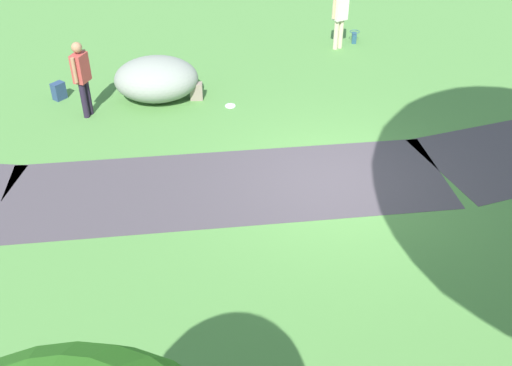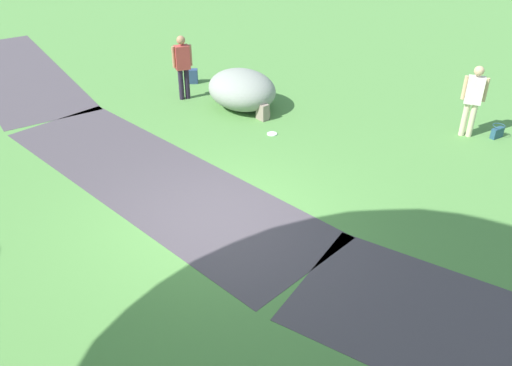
{
  "view_description": "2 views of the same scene",
  "coord_description": "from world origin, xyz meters",
  "px_view_note": "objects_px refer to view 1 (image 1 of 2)",
  "views": [
    {
      "loc": [
        3.89,
        8.11,
        6.13
      ],
      "look_at": [
        1.82,
        1.02,
        0.99
      ],
      "focal_mm": 41.1,
      "sensor_mm": 36.0,
      "label": 1
    },
    {
      "loc": [
        -4.94,
        5.82,
        5.39
      ],
      "look_at": [
        -0.7,
        -0.18,
        0.93
      ],
      "focal_mm": 37.18,
      "sensor_mm": 36.0,
      "label": 2
    }
  ],
  "objects_px": {
    "lawn_boulder": "(156,79)",
    "handbag_on_grass": "(354,37)",
    "woman_with_handbag": "(340,14)",
    "spare_backpack_on_lawn": "(59,91)",
    "man_near_boulder": "(82,74)",
    "frisbee_on_grass": "(230,106)",
    "backpack_by_boulder": "(196,91)"
  },
  "relations": [
    {
      "from": "spare_backpack_on_lawn",
      "to": "handbag_on_grass",
      "type": "bearing_deg",
      "value": -170.47
    },
    {
      "from": "handbag_on_grass",
      "to": "spare_backpack_on_lawn",
      "type": "bearing_deg",
      "value": 9.53
    },
    {
      "from": "woman_with_handbag",
      "to": "frisbee_on_grass",
      "type": "xyz_separation_m",
      "value": [
        3.66,
        2.51,
        -0.94
      ]
    },
    {
      "from": "handbag_on_grass",
      "to": "frisbee_on_grass",
      "type": "bearing_deg",
      "value": 33.29
    },
    {
      "from": "lawn_boulder",
      "to": "spare_backpack_on_lawn",
      "type": "distance_m",
      "value": 2.29
    },
    {
      "from": "woman_with_handbag",
      "to": "man_near_boulder",
      "type": "distance_m",
      "value": 7.05
    },
    {
      "from": "woman_with_handbag",
      "to": "spare_backpack_on_lawn",
      "type": "xyz_separation_m",
      "value": [
        7.34,
        1.04,
        -0.76
      ]
    },
    {
      "from": "woman_with_handbag",
      "to": "frisbee_on_grass",
      "type": "distance_m",
      "value": 4.54
    },
    {
      "from": "frisbee_on_grass",
      "to": "handbag_on_grass",
      "type": "bearing_deg",
      "value": -146.71
    },
    {
      "from": "woman_with_handbag",
      "to": "handbag_on_grass",
      "type": "height_order",
      "value": "woman_with_handbag"
    },
    {
      "from": "lawn_boulder",
      "to": "man_near_boulder",
      "type": "distance_m",
      "value": 1.71
    },
    {
      "from": "woman_with_handbag",
      "to": "man_near_boulder",
      "type": "bearing_deg",
      "value": 16.92
    },
    {
      "from": "handbag_on_grass",
      "to": "frisbee_on_grass",
      "type": "height_order",
      "value": "handbag_on_grass"
    },
    {
      "from": "handbag_on_grass",
      "to": "frisbee_on_grass",
      "type": "distance_m",
      "value": 5.12
    },
    {
      "from": "frisbee_on_grass",
      "to": "woman_with_handbag",
      "type": "bearing_deg",
      "value": -145.52
    },
    {
      "from": "frisbee_on_grass",
      "to": "man_near_boulder",
      "type": "bearing_deg",
      "value": -8.47
    },
    {
      "from": "lawn_boulder",
      "to": "frisbee_on_grass",
      "type": "relative_size",
      "value": 9.43
    },
    {
      "from": "lawn_boulder",
      "to": "handbag_on_grass",
      "type": "relative_size",
      "value": 6.18
    },
    {
      "from": "handbag_on_grass",
      "to": "backpack_by_boulder",
      "type": "xyz_separation_m",
      "value": [
        4.93,
        2.24,
        0.05
      ]
    },
    {
      "from": "handbag_on_grass",
      "to": "lawn_boulder",
      "type": "bearing_deg",
      "value": 18.62
    },
    {
      "from": "backpack_by_boulder",
      "to": "frisbee_on_grass",
      "type": "relative_size",
      "value": 1.72
    },
    {
      "from": "frisbee_on_grass",
      "to": "spare_backpack_on_lawn",
      "type": "bearing_deg",
      "value": -21.75
    },
    {
      "from": "lawn_boulder",
      "to": "woman_with_handbag",
      "type": "xyz_separation_m",
      "value": [
        -5.16,
        -1.65,
        0.47
      ]
    },
    {
      "from": "lawn_boulder",
      "to": "handbag_on_grass",
      "type": "bearing_deg",
      "value": -161.38
    },
    {
      "from": "woman_with_handbag",
      "to": "spare_backpack_on_lawn",
      "type": "distance_m",
      "value": 7.46
    },
    {
      "from": "backpack_by_boulder",
      "to": "frisbee_on_grass",
      "type": "height_order",
      "value": "backpack_by_boulder"
    },
    {
      "from": "lawn_boulder",
      "to": "woman_with_handbag",
      "type": "height_order",
      "value": "woman_with_handbag"
    },
    {
      "from": "handbag_on_grass",
      "to": "spare_backpack_on_lawn",
      "type": "height_order",
      "value": "spare_backpack_on_lawn"
    },
    {
      "from": "woman_with_handbag",
      "to": "spare_backpack_on_lawn",
      "type": "bearing_deg",
      "value": 8.06
    },
    {
      "from": "lawn_boulder",
      "to": "handbag_on_grass",
      "type": "distance_m",
      "value": 6.11
    },
    {
      "from": "spare_backpack_on_lawn",
      "to": "backpack_by_boulder",
      "type": "bearing_deg",
      "value": 163.5
    },
    {
      "from": "lawn_boulder",
      "to": "handbag_on_grass",
      "type": "xyz_separation_m",
      "value": [
        -5.78,
        -1.95,
        -0.34
      ]
    }
  ]
}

